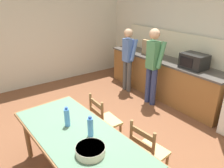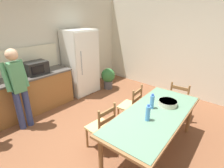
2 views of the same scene
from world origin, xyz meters
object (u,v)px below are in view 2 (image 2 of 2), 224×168
(chair_head_end, at_px, (179,101))
(potted_plant, at_px, (108,77))
(serving_bowl, at_px, (168,103))
(bottle_near_centre, at_px, (148,113))
(chair_side_far_right, at_px, (131,106))
(person_at_counter, at_px, (18,86))
(microwave, at_px, (36,68))
(refrigerator, at_px, (81,62))
(bottle_off_centre, at_px, (152,102))
(dining_table, at_px, (154,117))
(chair_side_far_left, at_px, (102,127))

(chair_head_end, distance_m, potted_plant, 2.40)
(serving_bowl, relative_size, potted_plant, 0.48)
(bottle_near_centre, xyz_separation_m, serving_bowl, (0.64, -0.03, -0.07))
(chair_side_far_right, distance_m, person_at_counter, 2.33)
(serving_bowl, relative_size, chair_side_far_right, 0.35)
(microwave, height_order, serving_bowl, microwave)
(bottle_near_centre, bearing_deg, refrigerator, 69.37)
(bottle_off_centre, relative_size, chair_side_far_right, 0.30)
(refrigerator, distance_m, chair_side_far_right, 2.23)
(dining_table, height_order, chair_head_end, chair_head_end)
(bottle_near_centre, bearing_deg, chair_side_far_left, 109.74)
(microwave, bearing_deg, chair_side_far_right, -66.49)
(person_at_counter, bearing_deg, refrigerator, -75.88)
(dining_table, xyz_separation_m, potted_plant, (1.55, 2.47, -0.32))
(bottle_off_centre, bearing_deg, dining_table, -129.82)
(chair_side_far_left, bearing_deg, refrigerator, -120.15)
(dining_table, xyz_separation_m, person_at_counter, (-1.15, 2.40, 0.25))
(microwave, bearing_deg, serving_bowl, -73.48)
(chair_side_far_right, bearing_deg, dining_table, 54.16)
(refrigerator, relative_size, chair_side_far_left, 2.06)
(bottle_off_centre, distance_m, potted_plant, 2.81)
(person_at_counter, bearing_deg, chair_side_far_left, -159.61)
(dining_table, bearing_deg, microwave, 99.83)
(chair_side_far_right, relative_size, chair_head_end, 1.00)
(person_at_counter, bearing_deg, dining_table, -154.35)
(microwave, bearing_deg, bottle_near_centre, -85.28)
(serving_bowl, height_order, chair_side_far_right, chair_side_far_right)
(serving_bowl, bearing_deg, dining_table, 173.27)
(bottle_near_centre, xyz_separation_m, chair_head_end, (1.61, 0.10, -0.47))
(person_at_counter, relative_size, potted_plant, 2.55)
(bottle_near_centre, distance_m, chair_head_end, 1.68)
(microwave, bearing_deg, potted_plant, -12.29)
(bottle_near_centre, distance_m, bottle_off_centre, 0.39)
(bottle_near_centre, bearing_deg, potted_plant, 53.90)
(chair_head_end, relative_size, potted_plant, 1.36)
(serving_bowl, xyz_separation_m, potted_plant, (1.18, 2.51, -0.45))
(chair_side_far_left, bearing_deg, chair_side_far_right, -174.82)
(dining_table, height_order, chair_side_far_right, chair_side_far_right)
(chair_head_end, distance_m, chair_side_far_left, 1.97)
(potted_plant, bearing_deg, chair_side_far_right, -123.32)
(microwave, distance_m, chair_head_end, 3.45)
(dining_table, bearing_deg, chair_side_far_right, 60.72)
(refrigerator, height_order, dining_table, refrigerator)
(chair_side_far_right, distance_m, chair_side_far_left, 0.96)
(serving_bowl, height_order, chair_head_end, chair_head_end)
(chair_side_far_left, bearing_deg, bottle_near_centre, 111.37)
(dining_table, distance_m, chair_head_end, 1.37)
(refrigerator, height_order, potted_plant, refrigerator)
(chair_side_far_right, bearing_deg, chair_side_far_left, -3.01)
(dining_table, height_order, bottle_near_centre, bottle_near_centre)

